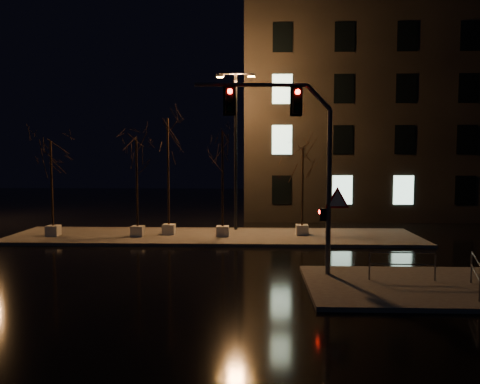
{
  "coord_description": "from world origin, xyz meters",
  "views": [
    {
      "loc": [
        2.26,
        -19.01,
        4.4
      ],
      "look_at": [
        1.57,
        2.04,
        2.8
      ],
      "focal_mm": 35.0,
      "sensor_mm": 36.0,
      "label": 1
    }
  ],
  "objects": [
    {
      "name": "guard_rail_a",
      "position": [
        7.32,
        -3.03,
        0.79
      ],
      "size": [
        2.28,
        0.09,
        0.98
      ],
      "rotation": [
        0.0,
        0.0,
        -0.02
      ],
      "color": "#5A5C62",
      "rests_on": "sidewalk_corner"
    },
    {
      "name": "building",
      "position": [
        14.0,
        18.0,
        7.5
      ],
      "size": [
        25.0,
        12.0,
        15.0
      ],
      "primitive_type": "cube",
      "color": "black",
      "rests_on": "ground"
    },
    {
      "name": "tree_0",
      "position": [
        -8.62,
        5.54,
        4.08
      ],
      "size": [
        1.8,
        1.8,
        5.18
      ],
      "color": "beige",
      "rests_on": "median"
    },
    {
      "name": "tree_3",
      "position": [
        0.52,
        5.67,
        4.48
      ],
      "size": [
        1.8,
        1.8,
        5.71
      ],
      "color": "beige",
      "rests_on": "median"
    },
    {
      "name": "traffic_signal_mast",
      "position": [
        3.79,
        -2.32,
        4.63
      ],
      "size": [
        5.57,
        0.62,
        6.82
      ],
      "rotation": [
        0.0,
        0.0,
        0.1
      ],
      "color": "#5A5C62",
      "rests_on": "sidewalk_corner"
    },
    {
      "name": "sidewalk_corner",
      "position": [
        7.5,
        -3.5,
        0.07
      ],
      "size": [
        7.0,
        5.0,
        0.15
      ],
      "primitive_type": "cube",
      "color": "#46433F",
      "rests_on": "ground"
    },
    {
      "name": "tree_4",
      "position": [
        4.8,
        6.24,
        3.82
      ],
      "size": [
        1.8,
        1.8,
        4.83
      ],
      "color": "beige",
      "rests_on": "median"
    },
    {
      "name": "streetlight_main",
      "position": [
        1.12,
        7.96,
        5.34
      ],
      "size": [
        2.25,
        0.49,
        8.99
      ],
      "rotation": [
        0.0,
        0.0,
        -0.11
      ],
      "color": "black",
      "rests_on": "median"
    },
    {
      "name": "guard_rail_b",
      "position": [
        9.2,
        -4.3,
        0.84
      ],
      "size": [
        0.76,
        2.16,
        1.08
      ],
      "rotation": [
        0.0,
        0.0,
        1.25
      ],
      "color": "#5A5C62",
      "rests_on": "sidewalk_corner"
    },
    {
      "name": "tree_1",
      "position": [
        -4.02,
        5.5,
        4.2
      ],
      "size": [
        1.8,
        1.8,
        5.34
      ],
      "color": "beige",
      "rests_on": "median"
    },
    {
      "name": "tree_2",
      "position": [
        -2.47,
        6.2,
        5.07
      ],
      "size": [
        1.8,
        1.8,
        6.48
      ],
      "color": "beige",
      "rests_on": "median"
    },
    {
      "name": "ground",
      "position": [
        0.0,
        0.0,
        0.0
      ],
      "size": [
        90.0,
        90.0,
        0.0
      ],
      "primitive_type": "plane",
      "color": "black",
      "rests_on": "ground"
    },
    {
      "name": "median",
      "position": [
        0.0,
        6.0,
        0.07
      ],
      "size": [
        22.0,
        5.0,
        0.15
      ],
      "primitive_type": "cube",
      "color": "#46433F",
      "rests_on": "ground"
    }
  ]
}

